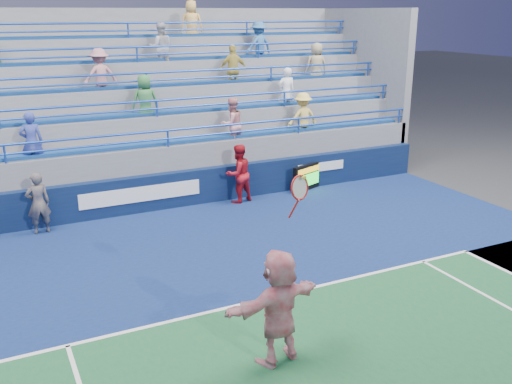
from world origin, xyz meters
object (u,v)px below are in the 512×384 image
tennis_player (279,307)px  line_judge (38,203)px  serve_speed_board (307,177)px  ball_girl (238,174)px

tennis_player → line_judge: size_ratio=1.92×
tennis_player → line_judge: tennis_player is taller
line_judge → serve_speed_board: bearing=174.7°
serve_speed_board → line_judge: size_ratio=0.74×
serve_speed_board → ball_girl: bearing=-177.4°
ball_girl → line_judge: bearing=-12.5°
serve_speed_board → line_judge: 8.45m
tennis_player → ball_girl: bearing=70.1°
serve_speed_board → line_judge: bearing=-178.7°
serve_speed_board → tennis_player: size_ratio=0.38×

